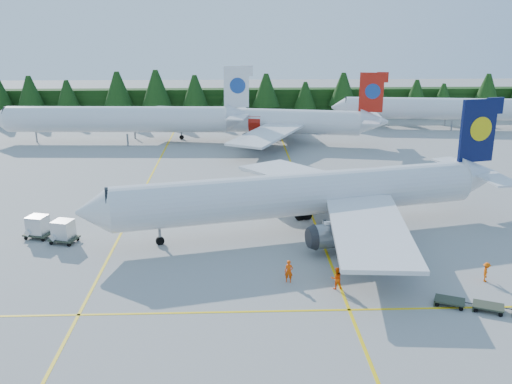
{
  "coord_description": "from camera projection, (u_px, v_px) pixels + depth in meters",
  "views": [
    {
      "loc": [
        -2.39,
        -43.76,
        20.87
      ],
      "look_at": [
        -0.25,
        12.89,
        3.5
      ],
      "focal_mm": 40.0,
      "sensor_mm": 36.0,
      "label": 1
    }
  ],
  "objects": [
    {
      "name": "airliner_red",
      "position": [
        252.0,
        121.0,
        99.12
      ],
      "size": [
        41.74,
        34.01,
        12.26
      ],
      "rotation": [
        0.0,
        0.0,
        -0.2
      ],
      "color": "silver",
      "rests_on": "ground"
    },
    {
      "name": "taxi_stripe_cross",
      "position": [
        269.0,
        311.0,
        42.28
      ],
      "size": [
        80.0,
        0.25,
        0.01
      ],
      "primitive_type": "cube",
      "color": "yellow",
      "rests_on": "ground"
    },
    {
      "name": "ground",
      "position": [
        265.0,
        276.0,
        48.01
      ],
      "size": [
        320.0,
        320.0,
        0.0
      ],
      "primitive_type": "plane",
      "color": "gray",
      "rests_on": "ground"
    },
    {
      "name": "crew_a",
      "position": [
        289.0,
        271.0,
        46.69
      ],
      "size": [
        0.77,
        0.58,
        1.91
      ],
      "primitive_type": "imported",
      "rotation": [
        0.0,
        0.0,
        -0.2
      ],
      "color": "#EE4705",
      "rests_on": "ground"
    },
    {
      "name": "airliner_far_right",
      "position": [
        432.0,
        108.0,
        111.77
      ],
      "size": [
        42.4,
        8.92,
        12.35
      ],
      "rotation": [
        0.0,
        0.0,
        -0.12
      ],
      "color": "silver",
      "rests_on": "ground"
    },
    {
      "name": "airliner_far_left",
      "position": [
        110.0,
        119.0,
        98.69
      ],
      "size": [
        45.04,
        6.45,
        13.09
      ],
      "rotation": [
        0.0,
        0.0,
        -0.05
      ],
      "color": "silver",
      "rests_on": "ground"
    },
    {
      "name": "crew_b",
      "position": [
        336.0,
        278.0,
        45.59
      ],
      "size": [
        0.98,
        0.81,
        1.83
      ],
      "primitive_type": "imported",
      "rotation": [
        0.0,
        0.0,
        3.29
      ],
      "color": "#FF4E05",
      "rests_on": "ground"
    },
    {
      "name": "uld_pair",
      "position": [
        51.0,
        228.0,
        55.43
      ],
      "size": [
        5.76,
        3.89,
        1.9
      ],
      "rotation": [
        0.0,
        0.0,
        -0.27
      ],
      "color": "#2E3526",
      "rests_on": "ground"
    },
    {
      "name": "service_truck",
      "position": [
        373.0,
        243.0,
        51.56
      ],
      "size": [
        6.02,
        3.62,
        2.74
      ],
      "rotation": [
        0.0,
        0.0,
        0.3
      ],
      "color": "silver",
      "rests_on": "ground"
    },
    {
      "name": "taxi_stripe_a",
      "position": [
        136.0,
        204.0,
        66.61
      ],
      "size": [
        0.25,
        120.0,
        0.01
      ],
      "primitive_type": "cube",
      "color": "yellow",
      "rests_on": "ground"
    },
    {
      "name": "dolly_train",
      "position": [
        508.0,
        309.0,
        41.83
      ],
      "size": [
        10.25,
        5.03,
        0.13
      ],
      "rotation": [
        0.0,
        0.0,
        -0.43
      ],
      "color": "#2E3526",
      "rests_on": "ground"
    },
    {
      "name": "treeline_hedge",
      "position": [
        245.0,
        102.0,
        125.48
      ],
      "size": [
        220.0,
        4.0,
        6.0
      ],
      "primitive_type": "cube",
      "color": "black",
      "rests_on": "ground"
    },
    {
      "name": "crew_c",
      "position": [
        486.0,
        272.0,
        46.86
      ],
      "size": [
        0.72,
        0.82,
        1.66
      ],
      "primitive_type": "imported",
      "rotation": [
        0.0,
        0.0,
        1.11
      ],
      "color": "#FA5705",
      "rests_on": "ground"
    },
    {
      "name": "airliner_navy",
      "position": [
        292.0,
        196.0,
        57.01
      ],
      "size": [
        43.02,
        34.99,
        12.7
      ],
      "rotation": [
        0.0,
        0.0,
        0.23
      ],
      "color": "silver",
      "rests_on": "ground"
    },
    {
      "name": "taxi_stripe_b",
      "position": [
        306.0,
        202.0,
        67.33
      ],
      "size": [
        0.25,
        120.0,
        0.01
      ],
      "primitive_type": "cube",
      "color": "yellow",
      "rests_on": "ground"
    }
  ]
}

